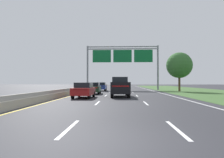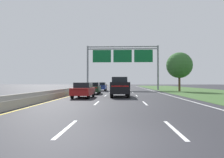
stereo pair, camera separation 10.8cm
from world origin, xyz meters
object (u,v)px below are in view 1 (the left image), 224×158
at_px(overhead_sign_gantry, 122,58).
at_px(car_blue_left_lane_sedan, 101,86).
at_px(pickup_truck_black, 120,87).
at_px(car_red_left_lane_sedan, 84,90).
at_px(car_darkgreen_left_lane_sedan, 93,88).
at_px(roadside_tree_mid, 179,65).

distance_m(overhead_sign_gantry, car_blue_left_lane_sedan, 8.61).
relative_size(overhead_sign_gantry, pickup_truck_black, 2.76).
height_order(car_red_left_lane_sedan, car_darkgreen_left_lane_sedan, same).
bearing_deg(car_darkgreen_left_lane_sedan, car_red_left_lane_sedan, 178.17).
height_order(car_red_left_lane_sedan, car_blue_left_lane_sedan, same).
bearing_deg(pickup_truck_black, car_darkgreen_left_lane_sedan, 33.25).
bearing_deg(overhead_sign_gantry, car_darkgreen_left_lane_sedan, -104.75).
xyz_separation_m(pickup_truck_black, car_blue_left_lane_sedan, (-3.56, 15.82, -0.26)).
bearing_deg(car_red_left_lane_sedan, roadside_tree_mid, -41.23).
height_order(overhead_sign_gantry, pickup_truck_black, overhead_sign_gantry).
bearing_deg(car_blue_left_lane_sedan, overhead_sign_gantry, -38.55).
bearing_deg(roadside_tree_mid, overhead_sign_gantry, 143.45).
bearing_deg(overhead_sign_gantry, car_red_left_lane_sedan, -100.37).
height_order(pickup_truck_black, car_red_left_lane_sedan, pickup_truck_black).
xyz_separation_m(car_red_left_lane_sedan, roadside_tree_mid, (13.91, 15.44, 3.72)).
distance_m(overhead_sign_gantry, pickup_truck_black, 21.50).
xyz_separation_m(pickup_truck_black, car_red_left_lane_sedan, (-3.70, -1.90, -0.26)).
height_order(pickup_truck_black, roadside_tree_mid, roadside_tree_mid).
xyz_separation_m(car_red_left_lane_sedan, car_darkgreen_left_lane_sedan, (0.06, 7.15, 0.00)).
height_order(overhead_sign_gantry, car_darkgreen_left_lane_sedan, overhead_sign_gantry).
height_order(pickup_truck_black, car_blue_left_lane_sedan, pickup_truck_black).
bearing_deg(car_blue_left_lane_sedan, car_darkgreen_left_lane_sedan, -179.94).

